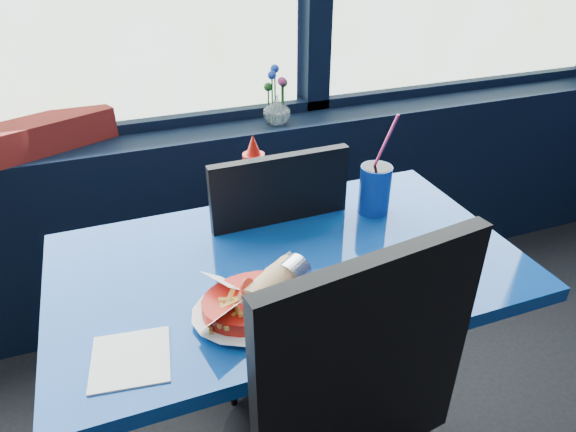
{
  "coord_description": "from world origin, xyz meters",
  "views": [
    {
      "loc": [
        -0.08,
        0.98,
        1.54
      ],
      "look_at": [
        0.29,
        1.98,
        0.9
      ],
      "focal_mm": 32.0,
      "sensor_mm": 36.0,
      "label": 1
    }
  ],
  "objects_px": {
    "near_table": "(288,313)",
    "ketchup_bottle": "(254,178)",
    "food_basket": "(258,300)",
    "chair_near_back": "(269,253)",
    "soda_cup": "(375,188)",
    "planter_box": "(33,137)",
    "flower_vase": "(277,106)"
  },
  "relations": [
    {
      "from": "planter_box",
      "to": "ketchup_bottle",
      "type": "distance_m",
      "value": 0.85
    },
    {
      "from": "near_table",
      "to": "soda_cup",
      "type": "xyz_separation_m",
      "value": [
        0.33,
        0.15,
        0.26
      ]
    },
    {
      "from": "near_table",
      "to": "chair_near_back",
      "type": "bearing_deg",
      "value": 80.71
    },
    {
      "from": "food_basket",
      "to": "near_table",
      "type": "bearing_deg",
      "value": 40.33
    },
    {
      "from": "chair_near_back",
      "to": "soda_cup",
      "type": "relative_size",
      "value": 3.05
    },
    {
      "from": "near_table",
      "to": "ketchup_bottle",
      "type": "bearing_deg",
      "value": 90.17
    },
    {
      "from": "chair_near_back",
      "to": "food_basket",
      "type": "relative_size",
      "value": 3.32
    },
    {
      "from": "chair_near_back",
      "to": "ketchup_bottle",
      "type": "relative_size",
      "value": 3.92
    },
    {
      "from": "flower_vase",
      "to": "soda_cup",
      "type": "relative_size",
      "value": 0.73
    },
    {
      "from": "planter_box",
      "to": "food_basket",
      "type": "relative_size",
      "value": 1.94
    },
    {
      "from": "near_table",
      "to": "soda_cup",
      "type": "relative_size",
      "value": 3.83
    },
    {
      "from": "chair_near_back",
      "to": "ketchup_bottle",
      "type": "height_order",
      "value": "ketchup_bottle"
    },
    {
      "from": "flower_vase",
      "to": "soda_cup",
      "type": "bearing_deg",
      "value": -84.32
    },
    {
      "from": "planter_box",
      "to": "flower_vase",
      "type": "relative_size",
      "value": 2.43
    },
    {
      "from": "near_table",
      "to": "flower_vase",
      "type": "xyz_separation_m",
      "value": [
        0.26,
        0.83,
        0.3
      ]
    },
    {
      "from": "near_table",
      "to": "ketchup_bottle",
      "type": "xyz_separation_m",
      "value": [
        -0.0,
        0.28,
        0.29
      ]
    },
    {
      "from": "food_basket",
      "to": "chair_near_back",
      "type": "bearing_deg",
      "value": 58.4
    },
    {
      "from": "planter_box",
      "to": "food_basket",
      "type": "height_order",
      "value": "planter_box"
    },
    {
      "from": "near_table",
      "to": "ketchup_bottle",
      "type": "height_order",
      "value": "ketchup_bottle"
    },
    {
      "from": "near_table",
      "to": "food_basket",
      "type": "xyz_separation_m",
      "value": [
        -0.13,
        -0.16,
        0.22
      ]
    },
    {
      "from": "flower_vase",
      "to": "ketchup_bottle",
      "type": "height_order",
      "value": "flower_vase"
    },
    {
      "from": "flower_vase",
      "to": "ketchup_bottle",
      "type": "bearing_deg",
      "value": -115.74
    },
    {
      "from": "planter_box",
      "to": "flower_vase",
      "type": "distance_m",
      "value": 0.89
    },
    {
      "from": "flower_vase",
      "to": "food_basket",
      "type": "bearing_deg",
      "value": -111.79
    },
    {
      "from": "planter_box",
      "to": "ketchup_bottle",
      "type": "xyz_separation_m",
      "value": [
        0.63,
        -0.58,
        0.0
      ]
    },
    {
      "from": "soda_cup",
      "to": "chair_near_back",
      "type": "bearing_deg",
      "value": 148.49
    },
    {
      "from": "near_table",
      "to": "chair_near_back",
      "type": "distance_m",
      "value": 0.32
    },
    {
      "from": "flower_vase",
      "to": "ketchup_bottle",
      "type": "distance_m",
      "value": 0.61
    },
    {
      "from": "planter_box",
      "to": "flower_vase",
      "type": "bearing_deg",
      "value": -25.97
    },
    {
      "from": "near_table",
      "to": "soda_cup",
      "type": "bearing_deg",
      "value": 23.88
    },
    {
      "from": "ketchup_bottle",
      "to": "soda_cup",
      "type": "distance_m",
      "value": 0.36
    },
    {
      "from": "flower_vase",
      "to": "food_basket",
      "type": "xyz_separation_m",
      "value": [
        -0.4,
        -0.99,
        -0.09
      ]
    }
  ]
}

